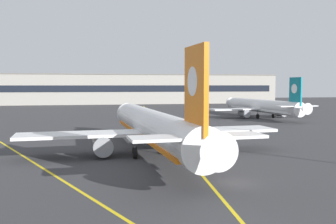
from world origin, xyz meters
TOP-DOWN VIEW (x-y plane):
  - ground_plane at (0.00, 0.00)m, footprint 400.00×400.00m
  - taxiway_centreline at (0.00, 30.00)m, footprint 14.19×179.49m
  - taxiway_lead_in_stripe at (-14.00, 2.00)m, footprint 24.44×55.04m
  - airliner_foreground at (-4.98, 14.67)m, footprint 32.26×41.52m
  - airliner_background at (30.27, 59.99)m, footprint 28.17×36.17m
  - safety_cone_by_nose_gear at (-3.13, 29.70)m, footprint 0.44×0.44m
  - terminal_building at (-5.93, 138.33)m, footprint 152.71×12.40m

SIDE VIEW (x-z plane):
  - ground_plane at x=0.00m, z-range 0.00..0.00m
  - taxiway_centreline at x=0.00m, z-range 0.00..0.01m
  - taxiway_lead_in_stripe at x=-14.00m, z-range 0.00..0.01m
  - safety_cone_by_nose_gear at x=-3.13m, z-range -0.02..0.53m
  - airliner_background at x=30.27m, z-range -2.14..8.01m
  - airliner_foreground at x=-4.98m, z-range -2.46..9.19m
  - terminal_building at x=-5.93m, z-range 0.01..13.26m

